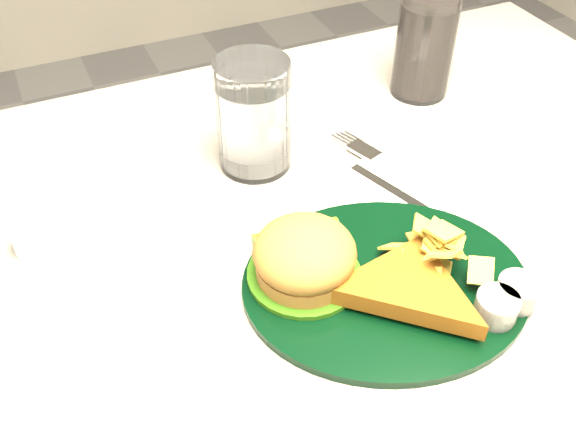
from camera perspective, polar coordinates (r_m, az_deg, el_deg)
name	(u,v)px	position (r m, az deg, el deg)	size (l,w,h in m)	color
dinner_plate	(388,264)	(0.61, 8.89, -4.22)	(0.28, 0.23, 0.06)	black
water_glass	(254,116)	(0.74, -3.07, 8.89)	(0.08, 0.08, 0.13)	white
cola_glass	(425,45)	(0.89, 12.06, 14.66)	(0.08, 0.08, 0.14)	black
fork_napkin	(393,188)	(0.74, 9.28, 2.44)	(0.13, 0.17, 0.01)	white
ramekin	(32,239)	(0.70, -21.82, -1.95)	(0.04, 0.04, 0.03)	white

